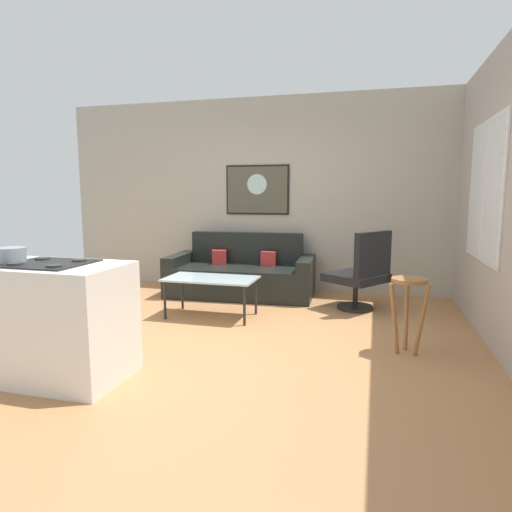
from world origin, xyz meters
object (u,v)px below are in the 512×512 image
object	(u,v)px
bar_stool	(409,297)
wall_painting	(257,190)
couch	(242,275)
mixing_bowl	(11,256)
coffee_table	(211,281)
armchair	(362,273)

from	to	relation	value
bar_stool	wall_painting	bearing A→B (deg)	130.69
couch	mixing_bowl	world-z (taller)	mixing_bowl
couch	bar_stool	xyz separation A→B (m)	(2.10, -1.82, 0.24)
wall_painting	coffee_table	bearing A→B (deg)	-93.19
bar_stool	wall_painting	world-z (taller)	wall_painting
armchair	bar_stool	world-z (taller)	armchair
armchair	wall_painting	world-z (taller)	wall_painting
armchair	bar_stool	size ratio (longest dim) A/B	1.44
coffee_table	wall_painting	distance (m)	1.99
armchair	mixing_bowl	bearing A→B (deg)	-133.27
coffee_table	bar_stool	bearing A→B (deg)	-17.07
coffee_table	couch	bearing A→B (deg)	89.57
couch	wall_painting	bearing A→B (deg)	80.69
coffee_table	mixing_bowl	bearing A→B (deg)	-114.23
couch	mixing_bowl	distance (m)	3.31
couch	bar_stool	world-z (taller)	couch
coffee_table	bar_stool	world-z (taller)	bar_stool
armchair	bar_stool	bearing A→B (deg)	-72.36
couch	armchair	bearing A→B (deg)	-14.30
armchair	wall_painting	size ratio (longest dim) A/B	1.02
bar_stool	wall_painting	xyz separation A→B (m)	(-2.01, 2.34, 0.96)
mixing_bowl	couch	bearing A→B (deg)	74.16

